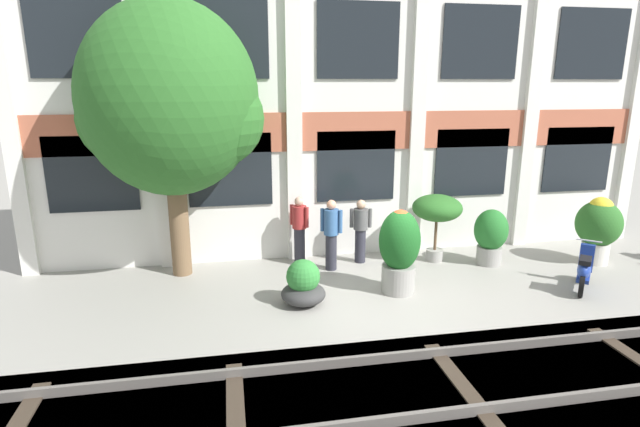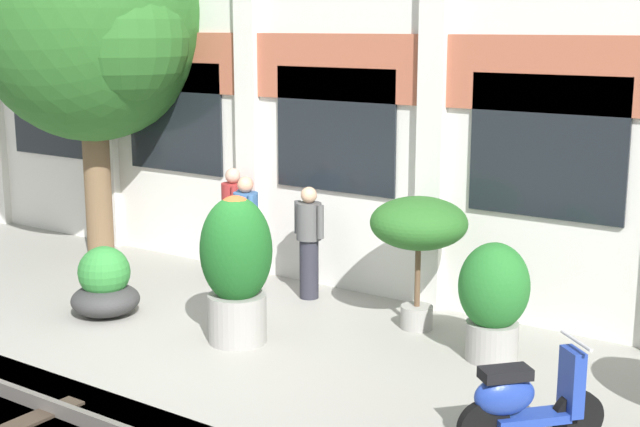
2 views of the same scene
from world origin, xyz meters
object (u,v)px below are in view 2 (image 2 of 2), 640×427
resident_by_doorway (309,239)px  resident_near_plants (246,232)px  potted_plant_low_pan (419,228)px  potted_plant_wide_bowl (105,286)px  potted_plant_glazed_jar (494,297)px  resident_watching_tracks (234,220)px  scooter_second_parked (525,402)px  potted_plant_fluted_column (236,262)px  broadleaf_tree (89,17)px

resident_by_doorway → resident_near_plants: resident_near_plants is taller
potted_plant_low_pan → resident_near_plants: resident_near_plants is taller
potted_plant_low_pan → potted_plant_wide_bowl: 4.08m
potted_plant_wide_bowl → resident_near_plants: resident_near_plants is taller
potted_plant_glazed_jar → resident_watching_tracks: resident_watching_tracks is taller
resident_by_doorway → resident_watching_tracks: resident_watching_tracks is taller
potted_plant_glazed_jar → resident_by_doorway: size_ratio=0.87×
potted_plant_wide_bowl → scooter_second_parked: bearing=-4.0°
potted_plant_low_pan → potted_plant_glazed_jar: bearing=-20.3°
potted_plant_wide_bowl → potted_plant_glazed_jar: bearing=16.7°
potted_plant_glazed_jar → potted_plant_low_pan: (-1.19, 0.44, 0.54)m
potted_plant_fluted_column → potted_plant_glazed_jar: bearing=23.8°
broadleaf_tree → resident_by_doorway: 5.11m
broadleaf_tree → resident_near_plants: bearing=-6.1°
potted_plant_glazed_jar → broadleaf_tree: bearing=174.5°
broadleaf_tree → potted_plant_wide_bowl: size_ratio=6.52×
potted_plant_low_pan → resident_watching_tracks: size_ratio=1.00×
broadleaf_tree → potted_plant_low_pan: (5.98, -0.24, -2.51)m
broadleaf_tree → potted_plant_low_pan: bearing=-2.3°
resident_watching_tracks → resident_by_doorway: bearing=130.0°
potted_plant_wide_bowl → scooter_second_parked: scooter_second_parked is taller
resident_near_plants → resident_by_doorway: bearing=146.1°
potted_plant_low_pan → resident_near_plants: 2.63m
potted_plant_glazed_jar → resident_near_plants: size_ratio=0.81×
potted_plant_glazed_jar → potted_plant_fluted_column: size_ratio=0.76×
broadleaf_tree → resident_near_plants: broadleaf_tree is taller
potted_plant_wide_bowl → resident_near_plants: (0.92, 1.74, 0.51)m
resident_by_doorway → potted_plant_glazed_jar: bearing=87.1°
potted_plant_low_pan → resident_watching_tracks: 3.31m
potted_plant_fluted_column → potted_plant_low_pan: 2.23m
resident_by_doorway → broadleaf_tree: bearing=-79.9°
scooter_second_parked → resident_near_plants: bearing=107.6°
broadleaf_tree → resident_by_doorway: broadleaf_tree is taller
potted_plant_glazed_jar → potted_plant_wide_bowl: potted_plant_glazed_jar is taller
resident_watching_tracks → resident_near_plants: size_ratio=0.99×
potted_plant_low_pan → resident_near_plants: size_ratio=0.99×
broadleaf_tree → scooter_second_parked: (8.31, -2.51, -3.34)m
potted_plant_fluted_column → broadleaf_tree: bearing=157.3°
resident_watching_tracks → resident_near_plants: resident_near_plants is taller
potted_plant_fluted_column → resident_by_doorway: 1.91m
broadleaf_tree → potted_plant_wide_bowl: (2.46, -2.10, -3.39)m
resident_near_plants → potted_plant_fluted_column: bearing=67.4°
potted_plant_fluted_column → potted_plant_wide_bowl: bearing=-173.6°
broadleaf_tree → potted_plant_fluted_column: (4.48, -1.87, -2.81)m
broadleaf_tree → potted_plant_wide_bowl: 4.69m
potted_plant_wide_bowl → potted_plant_fluted_column: bearing=6.4°
broadleaf_tree → resident_near_plants: size_ratio=3.56×
potted_plant_low_pan → scooter_second_parked: (2.32, -2.26, -0.83)m
potted_plant_low_pan → potted_plant_wide_bowl: size_ratio=1.81×
potted_plant_fluted_column → resident_by_doorway: (-0.31, 1.88, -0.14)m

